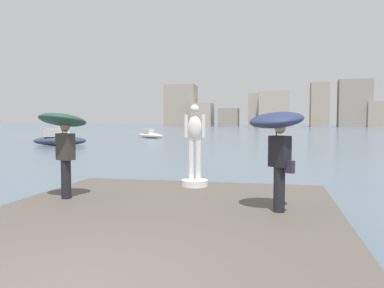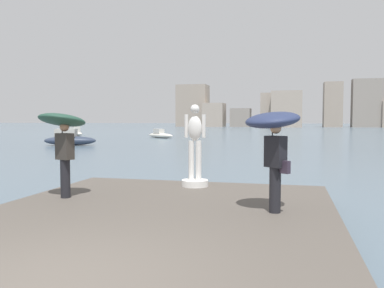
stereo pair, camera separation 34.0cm
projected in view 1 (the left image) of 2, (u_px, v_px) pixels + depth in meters
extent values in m
plane|color=slate|center=(256.00, 140.00, 43.41)|extent=(400.00, 400.00, 0.00)
cube|color=#564F47|center=(139.00, 242.00, 6.49)|extent=(6.86, 10.42, 0.40)
cylinder|color=white|center=(195.00, 183.00, 10.76)|extent=(0.71, 0.71, 0.17)
cylinder|color=white|center=(191.00, 160.00, 10.74)|extent=(0.15, 0.15, 1.06)
cylinder|color=white|center=(198.00, 160.00, 10.70)|extent=(0.15, 0.15, 1.06)
ellipsoid|color=white|center=(195.00, 128.00, 10.67)|extent=(0.38, 0.26, 0.66)
sphere|color=white|center=(195.00, 109.00, 10.63)|extent=(0.24, 0.24, 0.24)
cylinder|color=white|center=(186.00, 126.00, 10.71)|extent=(0.10, 0.10, 0.62)
cylinder|color=white|center=(204.00, 126.00, 10.61)|extent=(0.10, 0.10, 0.62)
cylinder|color=black|center=(66.00, 179.00, 9.06)|extent=(0.22, 0.22, 0.88)
cube|color=#38332D|center=(65.00, 147.00, 9.02)|extent=(0.43, 0.34, 0.60)
sphere|color=#A87A5B|center=(65.00, 127.00, 8.99)|extent=(0.21, 0.21, 0.21)
cylinder|color=#262626|center=(63.00, 134.00, 9.09)|extent=(0.02, 0.02, 0.49)
ellipsoid|color=#234738|center=(63.00, 120.00, 9.07)|extent=(1.33, 1.35, 0.44)
cylinder|color=black|center=(279.00, 189.00, 7.73)|extent=(0.22, 0.22, 0.88)
cube|color=black|center=(280.00, 151.00, 7.69)|extent=(0.45, 0.42, 0.60)
sphere|color=tan|center=(280.00, 128.00, 7.66)|extent=(0.21, 0.21, 0.21)
cylinder|color=#262626|center=(276.00, 136.00, 7.79)|extent=(0.02, 0.02, 0.48)
ellipsoid|color=navy|center=(276.00, 120.00, 7.77)|extent=(1.49, 1.50, 0.44)
cube|color=#332838|center=(290.00, 167.00, 7.55)|extent=(0.20, 0.19, 0.24)
ellipsoid|color=silver|center=(150.00, 136.00, 47.79)|extent=(4.56, 3.96, 0.60)
cube|color=beige|center=(148.00, 131.00, 48.06)|extent=(1.49, 1.41, 0.53)
ellipsoid|color=silver|center=(62.00, 134.00, 53.41)|extent=(3.64, 2.76, 0.60)
cube|color=beige|center=(63.00, 129.00, 53.21)|extent=(1.36, 1.34, 0.73)
ellipsoid|color=#2D384C|center=(60.00, 141.00, 33.75)|extent=(4.60, 2.61, 0.79)
cube|color=#B2ADA3|center=(56.00, 133.00, 33.68)|extent=(1.94, 1.51, 0.67)
cube|color=gray|center=(181.00, 106.00, 127.94)|extent=(9.58, 7.02, 13.21)
cube|color=#A89989|center=(202.00, 115.00, 123.58)|extent=(6.28, 7.45, 7.25)
cube|color=gray|center=(229.00, 118.00, 122.32)|extent=(5.93, 5.95, 5.61)
cube|color=#A89989|center=(264.00, 110.00, 122.39)|extent=(9.08, 7.89, 10.19)
cube|color=#A89989|center=(274.00, 109.00, 116.18)|extent=(8.65, 5.84, 10.42)
cube|color=gray|center=(319.00, 105.00, 119.90)|extent=(5.22, 5.72, 13.26)
cube|color=gray|center=(355.00, 103.00, 117.06)|extent=(9.37, 4.33, 13.91)
cube|color=gray|center=(374.00, 114.00, 116.73)|extent=(4.92, 7.10, 7.45)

